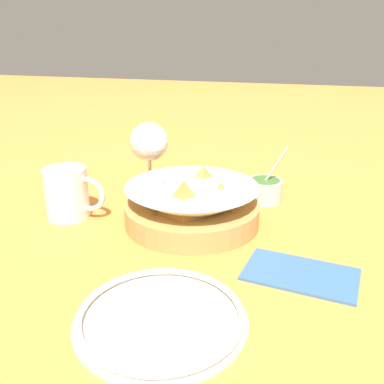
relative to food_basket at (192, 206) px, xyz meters
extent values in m
plane|color=orange|center=(-0.01, -0.01, -0.03)|extent=(4.00, 4.00, 0.00)
cylinder|color=#B2894C|center=(0.00, 0.00, -0.01)|extent=(0.22, 0.22, 0.04)
cone|color=#EDE5C6|center=(0.00, 0.00, 0.00)|extent=(0.22, 0.22, 0.06)
cylinder|color=#3D842D|center=(0.00, 0.00, -0.01)|extent=(0.17, 0.17, 0.01)
pyramid|color=#B77A38|center=(0.05, 0.00, 0.02)|extent=(0.07, 0.07, 0.05)
pyramid|color=#B77A38|center=(0.01, 0.05, 0.02)|extent=(0.09, 0.08, 0.06)
pyramid|color=#B77A38|center=(-0.05, 0.00, 0.02)|extent=(0.06, 0.07, 0.05)
pyramid|color=#B77A38|center=(0.00, -0.05, 0.03)|extent=(0.08, 0.07, 0.07)
cylinder|color=#B7B7BC|center=(0.10, 0.13, -0.01)|extent=(0.07, 0.07, 0.04)
cylinder|color=#42702D|center=(0.10, 0.13, 0.00)|extent=(0.05, 0.05, 0.03)
cylinder|color=#B7B7BC|center=(0.12, 0.13, 0.03)|extent=(0.05, 0.01, 0.10)
cylinder|color=silver|center=(-0.12, 0.13, -0.03)|extent=(0.06, 0.06, 0.00)
cylinder|color=silver|center=(-0.12, 0.13, 0.00)|extent=(0.01, 0.01, 0.06)
sphere|color=silver|center=(-0.12, 0.13, 0.07)|extent=(0.08, 0.08, 0.08)
sphere|color=#DBD17A|center=(-0.12, 0.13, 0.06)|extent=(0.05, 0.05, 0.05)
cylinder|color=silver|center=(-0.21, -0.03, 0.01)|extent=(0.07, 0.07, 0.09)
cylinder|color=#935119|center=(-0.21, -0.03, 0.00)|extent=(0.06, 0.06, 0.06)
torus|color=silver|center=(-0.17, -0.03, 0.01)|extent=(0.06, 0.01, 0.06)
cylinder|color=silver|center=(0.04, -0.26, -0.03)|extent=(0.19, 0.19, 0.01)
torus|color=silver|center=(0.04, -0.26, -0.02)|extent=(0.19, 0.19, 0.01)
cube|color=#38608E|center=(0.18, -0.12, -0.03)|extent=(0.16, 0.11, 0.01)
camera|label=1|loc=(0.17, -0.63, 0.27)|focal=40.00mm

